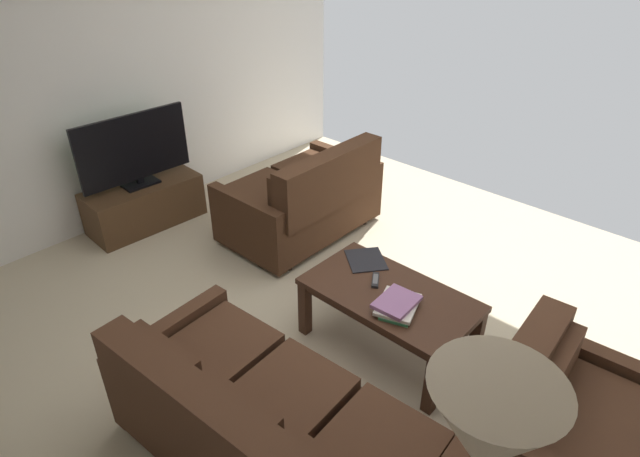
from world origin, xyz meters
TOP-DOWN VIEW (x-y plane):
  - ground_plane at (0.00, 0.00)m, footprint 5.44×5.23m
  - wall_right at (2.72, 0.00)m, footprint 0.12×5.23m
  - sofa_main at (-0.46, 1.25)m, footprint 1.87×0.99m
  - loveseat_near at (1.12, -0.66)m, footprint 0.89×1.39m
  - coffee_table at (-0.33, 0.04)m, footprint 1.12×0.63m
  - tv_stand at (2.38, 0.23)m, footprint 0.51×1.08m
  - flat_tv at (2.38, 0.24)m, footprint 0.22×1.05m
  - armchair_side at (-1.60, 0.21)m, footprint 0.88×1.00m
  - book_stack at (-0.47, 0.15)m, footprint 0.32×0.36m
  - tv_remote at (-0.19, 0.01)m, footprint 0.13×0.16m
  - loose_magazine at (0.01, -0.14)m, footprint 0.38×0.38m

SIDE VIEW (x-z plane):
  - ground_plane at x=0.00m, z-range -0.01..0.00m
  - tv_stand at x=2.38m, z-range 0.00..0.42m
  - sofa_main at x=-0.46m, z-range -0.06..0.76m
  - armchair_side at x=-1.60m, z-range -0.06..0.76m
  - loveseat_near at x=1.12m, z-range -0.07..0.82m
  - coffee_table at x=-0.33m, z-range 0.17..0.64m
  - loose_magazine at x=0.01m, z-range 0.47..0.48m
  - tv_remote at x=-0.19m, z-range 0.47..0.50m
  - book_stack at x=-0.47m, z-range 0.48..0.54m
  - flat_tv at x=2.38m, z-range 0.44..1.11m
  - wall_right at x=2.72m, z-range 0.00..2.81m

